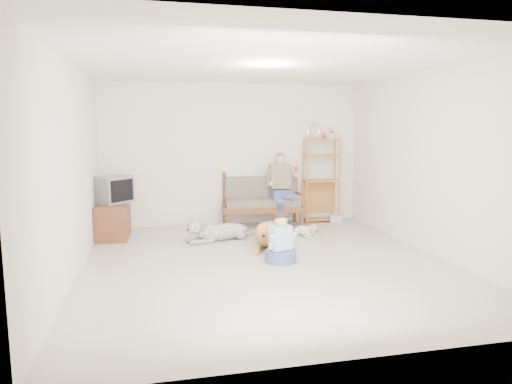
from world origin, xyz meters
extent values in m
plane|color=beige|center=(0.00, 0.00, 0.00)|extent=(5.50, 5.50, 0.00)
plane|color=white|center=(0.00, 0.00, 2.70)|extent=(5.50, 5.50, 0.00)
plane|color=silver|center=(0.00, 2.75, 1.35)|extent=(5.00, 0.00, 5.00)
plane|color=silver|center=(0.00, -2.75, 1.35)|extent=(5.00, 0.00, 5.00)
plane|color=silver|center=(-2.50, 0.00, 1.35)|extent=(0.00, 5.50, 5.50)
plane|color=silver|center=(2.50, 0.00, 1.35)|extent=(0.00, 5.50, 5.50)
cube|color=brown|center=(0.48, 2.36, 0.35)|extent=(1.55, 0.83, 0.10)
cube|color=#706355|center=(0.48, 2.36, 0.47)|extent=(1.43, 0.72, 0.13)
cube|color=#706355|center=(0.48, 2.60, 0.70)|extent=(1.39, 0.24, 0.45)
cylinder|color=brown|center=(0.48, 2.66, 0.90)|extent=(1.40, 0.17, 0.05)
cylinder|color=brown|center=(-0.22, 2.06, 0.15)|extent=(0.07, 0.07, 0.30)
cylinder|color=brown|center=(-0.22, 2.66, 0.47)|extent=(0.07, 0.07, 0.95)
cylinder|color=brown|center=(1.18, 2.06, 0.15)|extent=(0.07, 0.07, 0.30)
cylinder|color=brown|center=(1.18, 2.66, 0.47)|extent=(0.07, 0.07, 0.95)
cube|color=#465780|center=(0.85, 2.35, 0.60)|extent=(0.38, 0.36, 0.19)
cube|color=gray|center=(0.85, 2.45, 0.93)|extent=(0.40, 0.27, 0.50)
sphere|color=tan|center=(0.85, 2.42, 1.26)|extent=(0.20, 0.20, 0.20)
sphere|color=#56504C|center=(0.85, 2.44, 1.30)|extent=(0.18, 0.18, 0.18)
cylinder|color=#B41F13|center=(1.11, 2.24, 1.09)|extent=(0.07, 0.07, 0.09)
cube|color=#BC813B|center=(1.73, 2.55, 1.63)|extent=(0.69, 0.28, 0.03)
torus|color=silver|center=(1.55, 2.55, 1.79)|extent=(0.29, 0.05, 0.29)
cone|color=#B41F13|center=(1.77, 2.55, 1.72)|extent=(0.09, 0.09, 0.15)
cylinder|color=#BC813B|center=(1.39, 2.42, 0.82)|extent=(0.04, 0.04, 1.64)
cylinder|color=#BC813B|center=(1.39, 2.68, 0.82)|extent=(0.04, 0.04, 1.64)
cylinder|color=#BC813B|center=(2.06, 2.42, 0.82)|extent=(0.04, 0.04, 1.64)
cylinder|color=#BC813B|center=(2.06, 2.68, 0.82)|extent=(0.04, 0.04, 1.64)
cube|color=silver|center=(2.00, 2.39, 0.07)|extent=(0.27, 0.23, 0.15)
cube|color=brown|center=(-2.22, 2.02, 0.30)|extent=(0.54, 0.92, 0.60)
cube|color=brown|center=(-2.46, 1.80, 0.30)|extent=(0.04, 0.40, 0.50)
cube|color=brown|center=(-2.46, 2.24, 0.30)|extent=(0.04, 0.40, 0.50)
cube|color=slate|center=(-2.20, 2.04, 0.83)|extent=(0.70, 0.69, 0.45)
cube|color=black|center=(-2.05, 1.88, 0.83)|extent=(0.35, 0.34, 0.36)
cube|color=white|center=(-1.25, 2.73, 0.30)|extent=(0.12, 0.02, 0.08)
ellipsoid|color=#C58A44|center=(0.28, 1.04, 0.17)|extent=(0.74, 1.15, 0.34)
sphere|color=#C58A44|center=(0.17, 0.73, 0.19)|extent=(0.34, 0.34, 0.34)
sphere|color=#C58A44|center=(0.07, 0.48, 0.34)|extent=(0.27, 0.27, 0.27)
ellipsoid|color=#C58A44|center=(0.03, 0.37, 0.31)|extent=(0.18, 0.22, 0.10)
cylinder|color=#C58A44|center=(0.47, 1.54, 0.07)|extent=(0.06, 0.43, 0.05)
ellipsoid|color=#C58A44|center=(-0.01, 0.54, 0.34)|extent=(0.09, 0.10, 0.13)
ellipsoid|color=#C58A44|center=(0.17, 0.47, 0.34)|extent=(0.09, 0.10, 0.13)
ellipsoid|color=white|center=(-0.42, 1.44, 0.14)|extent=(0.97, 0.56, 0.28)
sphere|color=white|center=(-0.68, 1.36, 0.16)|extent=(0.28, 0.28, 0.28)
sphere|color=white|center=(-0.90, 1.30, 0.28)|extent=(0.24, 0.24, 0.24)
ellipsoid|color=white|center=(-1.01, 1.26, 0.25)|extent=(0.19, 0.15, 0.09)
cylinder|color=white|center=(0.03, 1.57, 0.06)|extent=(0.32, 0.26, 0.04)
ellipsoid|color=white|center=(-0.90, 1.38, 0.28)|extent=(0.09, 0.07, 0.12)
ellipsoid|color=white|center=(-0.86, 1.22, 0.28)|extent=(0.09, 0.07, 0.12)
ellipsoid|color=silver|center=(1.02, 1.41, 0.09)|extent=(0.33, 0.48, 0.17)
sphere|color=silver|center=(1.06, 1.28, 0.10)|extent=(0.17, 0.17, 0.17)
sphere|color=tan|center=(1.10, 1.18, 0.17)|extent=(0.16, 0.16, 0.16)
ellipsoid|color=tan|center=(1.12, 1.11, 0.16)|extent=(0.10, 0.13, 0.06)
cylinder|color=silver|center=(0.94, 1.62, 0.03)|extent=(0.13, 0.15, 0.03)
cone|color=tan|center=(1.04, 1.18, 0.22)|extent=(0.05, 0.05, 0.05)
cone|color=tan|center=(1.14, 1.21, 0.22)|extent=(0.05, 0.05, 0.05)
torus|color=#B41F13|center=(1.09, 1.20, 0.16)|extent=(0.15, 0.15, 0.02)
cylinder|color=#465780|center=(0.19, 0.01, 0.08)|extent=(0.44, 0.44, 0.16)
cube|color=white|center=(0.19, 0.03, 0.34)|extent=(0.32, 0.25, 0.34)
sphere|color=tan|center=(0.19, 0.01, 0.58)|extent=(0.18, 0.18, 0.18)
sphere|color=black|center=(0.19, 0.02, 0.61)|extent=(0.17, 0.17, 0.17)
camera|label=1|loc=(-1.49, -5.97, 1.87)|focal=32.00mm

